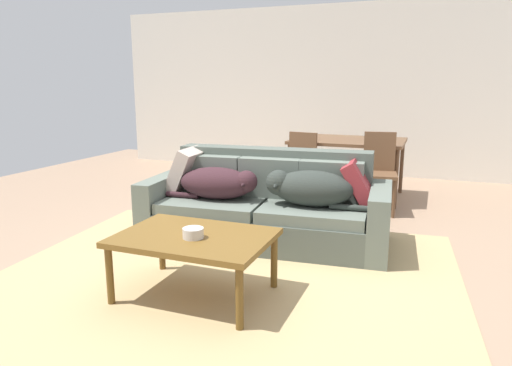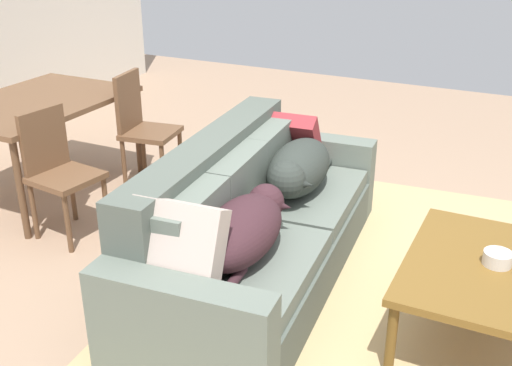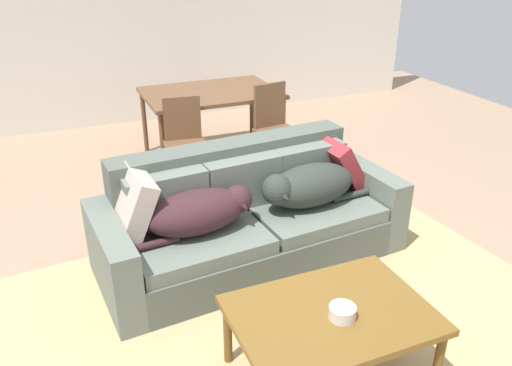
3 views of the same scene
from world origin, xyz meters
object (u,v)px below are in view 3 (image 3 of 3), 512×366
dog_on_left_cushion (201,211)px  dining_chair_near_left (185,139)px  dining_table (211,97)px  throw_pillow_by_right_arm (339,163)px  throw_pillow_by_left_arm (131,206)px  coffee_table (331,319)px  couch (248,219)px  dining_chair_near_right (275,125)px  bowl_on_coffee_table (342,312)px  dog_on_right_cushion (307,186)px

dog_on_left_cushion → dining_chair_near_left: (0.33, 1.58, -0.07)m
dining_table → throw_pillow_by_right_arm: bearing=-76.7°
throw_pillow_by_left_arm → coffee_table: throw_pillow_by_left_arm is taller
couch → dining_chair_near_left: bearing=88.7°
dining_chair_near_left → dining_chair_near_right: bearing=6.9°
couch → dog_on_left_cushion: bearing=-162.1°
dog_on_left_cushion → throw_pillow_by_right_arm: 1.30m
dog_on_left_cushion → bowl_on_coffee_table: dog_on_left_cushion is taller
couch → dining_table: bearing=74.4°
throw_pillow_by_left_arm → bowl_on_coffee_table: (0.83, -1.37, -0.12)m
bowl_on_coffee_table → dining_chair_near_left: bearing=91.1°
throw_pillow_by_right_arm → dining_table: 1.98m
dining_chair_near_left → dog_on_right_cushion: bearing=-64.1°
bowl_on_coffee_table → dining_chair_near_right: size_ratio=0.16×
throw_pillow_by_right_arm → dining_chair_near_right: 1.29m
bowl_on_coffee_table → dining_chair_near_left: 2.81m
bowl_on_coffee_table → dining_chair_near_left: size_ratio=0.16×
bowl_on_coffee_table → dining_chair_near_left: dining_chair_near_left is taller
coffee_table → dining_table: dining_table is taller
dog_on_right_cushion → dining_chair_near_left: (-0.52, 1.53, -0.08)m
dog_on_right_cushion → dining_chair_near_right: 1.59m
throw_pillow_by_left_arm → dog_on_right_cushion: bearing=-4.2°
dining_chair_near_left → dining_chair_near_right: size_ratio=0.96×
throw_pillow_by_left_arm → throw_pillow_by_right_arm: 1.71m
throw_pillow_by_right_arm → bowl_on_coffee_table: (-0.88, -1.51, -0.11)m
dog_on_right_cushion → dining_table: (-0.04, 2.16, 0.12)m
dining_table → dining_chair_near_left: (-0.48, -0.63, -0.20)m
coffee_table → throw_pillow_by_right_arm: bearing=58.1°
couch → dog_on_left_cushion: size_ratio=2.64×
dog_on_right_cushion → couch: bearing=159.4°
throw_pillow_by_left_arm → dining_chair_near_right: bearing=39.7°
couch → dining_table: couch is taller
couch → dining_chair_near_right: size_ratio=2.53×
dog_on_left_cushion → dog_on_right_cushion: size_ratio=0.97×
dog_on_left_cushion → dining_chair_near_right: size_ratio=0.96×
dining_chair_near_left → dining_chair_near_right: dining_chair_near_right is taller
dog_on_right_cushion → dining_table: dining_table is taller
throw_pillow_by_left_arm → dining_chair_near_right: size_ratio=0.50×
throw_pillow_by_right_arm → bowl_on_coffee_table: 1.75m
throw_pillow_by_left_arm → dining_chair_near_left: dining_chair_near_left is taller
dog_on_left_cushion → throw_pillow_by_left_arm: bearing=156.9°
coffee_table → bowl_on_coffee_table: size_ratio=7.34×
couch → throw_pillow_by_right_arm: bearing=2.9°
dog_on_left_cushion → dog_on_right_cushion: (0.85, 0.05, 0.01)m
coffee_table → dining_chair_near_right: bearing=71.4°
throw_pillow_by_right_arm → dining_table: (-0.46, 1.93, 0.10)m
dog_on_left_cushion → dining_table: bearing=65.2°
throw_pillow_by_left_arm → throw_pillow_by_right_arm: size_ratio=1.10×
throw_pillow_by_right_arm → bowl_on_coffee_table: bearing=-120.2°
couch → dog_on_right_cushion: size_ratio=2.57×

